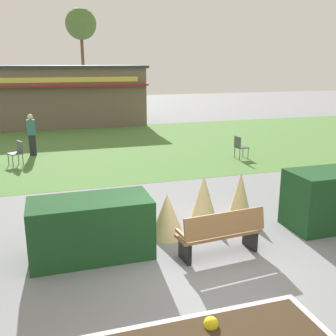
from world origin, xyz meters
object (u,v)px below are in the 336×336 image
(park_bench, at_px, (221,233))
(trash_bin, at_px, (316,208))
(cafe_chair_west, at_px, (240,145))
(food_kiosk, at_px, (53,95))
(tree_right_bg, at_px, (81,25))
(cafe_chair_east, at_px, (17,151))
(person_strolling, at_px, (32,135))
(parked_car_west_slot, at_px, (13,103))

(park_bench, bearing_deg, trash_bin, 15.18)
(trash_bin, relative_size, cafe_chair_west, 0.91)
(food_kiosk, bearing_deg, trash_bin, -73.87)
(tree_right_bg, bearing_deg, trash_bin, -86.11)
(park_bench, relative_size, tree_right_bg, 0.20)
(tree_right_bg, bearing_deg, cafe_chair_east, -101.63)
(park_bench, distance_m, food_kiosk, 19.17)
(cafe_chair_west, xyz_separation_m, person_strolling, (-7.81, 3.04, 0.33))
(tree_right_bg, bearing_deg, person_strolling, -101.15)
(park_bench, xyz_separation_m, food_kiosk, (-2.52, 18.96, 1.30))
(cafe_chair_west, xyz_separation_m, parked_car_west_slot, (-9.63, 20.09, 0.12))
(park_bench, xyz_separation_m, trash_bin, (2.75, 0.75, -0.08))
(park_bench, relative_size, person_strolling, 1.03)
(cafe_chair_west, bearing_deg, person_strolling, 158.74)
(tree_right_bg, bearing_deg, park_bench, -91.11)
(trash_bin, height_order, food_kiosk, food_kiosk)
(park_bench, bearing_deg, person_strolling, 109.67)
(trash_bin, height_order, tree_right_bg, tree_right_bg)
(food_kiosk, height_order, cafe_chair_east, food_kiosk)
(park_bench, distance_m, cafe_chair_west, 8.33)
(park_bench, height_order, tree_right_bg, tree_right_bg)
(park_bench, xyz_separation_m, cafe_chair_east, (-4.17, 8.75, 0.05))
(cafe_chair_west, distance_m, tree_right_bg, 25.89)
(park_bench, distance_m, person_strolling, 10.91)
(cafe_chair_east, height_order, person_strolling, person_strolling)
(park_bench, xyz_separation_m, parked_car_west_slot, (-5.49, 27.31, 0.16))
(cafe_chair_west, height_order, tree_right_bg, tree_right_bg)
(trash_bin, distance_m, tree_right_bg, 32.06)
(cafe_chair_west, bearing_deg, food_kiosk, 119.58)
(cafe_chair_east, relative_size, parked_car_west_slot, 0.21)
(cafe_chair_west, distance_m, cafe_chair_east, 8.45)
(cafe_chair_east, distance_m, parked_car_west_slot, 18.60)
(parked_car_west_slot, relative_size, tree_right_bg, 0.50)
(cafe_chair_east, bearing_deg, cafe_chair_west, -10.42)
(cafe_chair_west, bearing_deg, parked_car_west_slot, 115.62)
(tree_right_bg, bearing_deg, food_kiosk, -103.51)
(park_bench, xyz_separation_m, person_strolling, (-3.67, 10.27, 0.38))
(parked_car_west_slot, bearing_deg, tree_right_bg, 37.75)
(park_bench, bearing_deg, parked_car_west_slot, 101.36)
(cafe_chair_east, bearing_deg, parked_car_west_slot, 94.06)
(cafe_chair_east, distance_m, tree_right_bg, 24.65)
(trash_bin, relative_size, person_strolling, 0.48)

